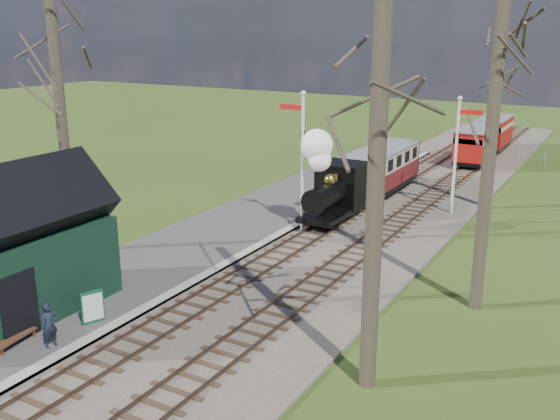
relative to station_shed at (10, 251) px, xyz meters
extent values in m
ellipsoid|color=#385B23|center=(-20.70, 56.00, -17.03)|extent=(57.60, 36.00, 16.20)
ellipsoid|color=#385B23|center=(-3.70, 66.00, -18.67)|extent=(64.00, 40.00, 18.00)
cube|color=brown|center=(5.60, 18.00, -2.22)|extent=(8.00, 60.00, 0.10)
cube|color=brown|center=(3.80, 18.00, -2.13)|extent=(0.07, 60.00, 0.12)
cube|color=brown|center=(4.80, 18.00, -2.13)|extent=(0.07, 60.00, 0.12)
cube|color=#38281C|center=(4.30, 18.00, -2.17)|extent=(1.60, 60.00, 0.09)
cube|color=brown|center=(6.40, 18.00, -2.13)|extent=(0.07, 60.00, 0.12)
cube|color=brown|center=(7.40, 18.00, -2.13)|extent=(0.07, 60.00, 0.12)
cube|color=#38281C|center=(6.90, 18.00, -2.17)|extent=(1.60, 60.00, 0.09)
cube|color=#474442|center=(0.80, 10.00, -2.17)|extent=(5.00, 44.00, 0.20)
cube|color=#B2AD9E|center=(3.10, 10.00, -2.16)|extent=(0.40, 44.00, 0.21)
cube|color=black|center=(0.00, 0.00, -0.77)|extent=(3.00, 6.00, 2.60)
cube|color=black|center=(0.00, 0.00, 1.08)|extent=(3.25, 6.30, 3.25)
cube|color=black|center=(1.52, -1.00, -1.07)|extent=(0.06, 1.20, 2.00)
cylinder|color=silver|center=(3.60, 12.00, 0.73)|extent=(0.14, 0.14, 6.00)
sphere|color=silver|center=(3.60, 12.00, 3.83)|extent=(0.24, 0.24, 0.24)
cube|color=#B7140F|center=(3.05, 12.00, 3.23)|extent=(1.10, 0.08, 0.22)
cube|color=black|center=(3.60, 12.00, 2.13)|extent=(0.18, 0.06, 0.30)
cylinder|color=silver|center=(8.60, 18.00, 0.48)|extent=(0.14, 0.14, 5.50)
sphere|color=silver|center=(8.60, 18.00, 3.33)|extent=(0.24, 0.24, 0.24)
cube|color=#B7140F|center=(9.15, 18.00, 2.73)|extent=(1.10, 0.08, 0.22)
cube|color=black|center=(8.60, 18.00, 1.63)|extent=(0.18, 0.06, 0.30)
cylinder|color=#382D23|center=(-3.00, 5.00, 3.23)|extent=(0.41, 0.41, 11.00)
cylinder|color=#382D23|center=(10.80, 2.00, 3.73)|extent=(0.42, 0.42, 12.00)
cylinder|color=#382D23|center=(12.10, 8.00, 2.73)|extent=(0.40, 0.40, 10.00)
cylinder|color=#382D23|center=(9.80, 20.00, 2.23)|extent=(0.39, 0.39, 9.00)
cube|color=slate|center=(4.60, 32.00, -1.52)|extent=(12.60, 0.02, 0.01)
cube|color=slate|center=(4.60, 32.00, -1.82)|extent=(12.60, 0.02, 0.02)
cylinder|color=slate|center=(4.60, 32.00, -1.77)|extent=(0.08, 0.08, 1.00)
cube|color=black|center=(4.30, 13.62, -1.62)|extent=(1.68, 3.95, 0.25)
cylinder|color=black|center=(4.30, 13.03, -0.74)|extent=(1.09, 2.57, 1.09)
cube|color=black|center=(4.30, 14.80, -0.64)|extent=(1.78, 1.58, 1.97)
cylinder|color=black|center=(4.30, 12.04, 0.15)|extent=(0.28, 0.28, 0.79)
sphere|color=#B78F35|center=(4.30, 13.32, -0.04)|extent=(0.51, 0.51, 0.51)
sphere|color=white|center=(4.40, 12.04, 1.09)|extent=(0.99, 0.99, 0.99)
sphere|color=white|center=(4.20, 12.14, 1.68)|extent=(1.38, 1.38, 1.38)
cylinder|color=black|center=(3.80, 12.44, -1.75)|extent=(0.10, 0.63, 0.63)
cylinder|color=black|center=(4.80, 12.44, -1.75)|extent=(0.10, 0.63, 0.63)
cube|color=black|center=(4.30, 19.62, -1.72)|extent=(1.88, 6.91, 0.30)
cube|color=#5B1416|center=(4.30, 19.62, -1.13)|extent=(1.97, 6.91, 0.89)
cube|color=#BEAC90|center=(4.30, 19.62, -0.24)|extent=(1.97, 6.91, 0.89)
cube|color=slate|center=(4.30, 19.62, 0.25)|extent=(2.07, 7.11, 0.12)
cube|color=black|center=(6.90, 29.87, -1.75)|extent=(1.74, 4.58, 0.27)
cube|color=#97100C|center=(6.90, 29.87, -1.20)|extent=(1.83, 4.58, 0.82)
cube|color=#BEAC90|center=(6.90, 29.87, -0.37)|extent=(1.83, 4.58, 0.82)
cube|color=slate|center=(6.90, 29.87, 0.08)|extent=(1.92, 4.76, 0.11)
cube|color=black|center=(6.90, 35.37, -1.75)|extent=(1.74, 4.58, 0.27)
cube|color=#97100C|center=(6.90, 35.37, -1.20)|extent=(1.83, 4.58, 0.82)
cube|color=#BEAC90|center=(6.90, 35.37, -0.37)|extent=(1.83, 4.58, 0.82)
cube|color=slate|center=(6.90, 35.37, 0.08)|extent=(1.92, 4.76, 0.11)
cube|color=#0F462A|center=(2.47, 0.77, -1.55)|extent=(0.35, 0.67, 1.03)
cube|color=silver|center=(2.52, 0.75, -1.55)|extent=(0.26, 0.56, 0.84)
cube|color=#4D2C1B|center=(1.58, -1.35, -1.84)|extent=(0.59, 1.43, 0.06)
cube|color=#4D2C1B|center=(1.41, -1.37, -1.57)|extent=(0.24, 1.38, 0.60)
cube|color=#4D2C1B|center=(1.44, -0.75, -1.97)|extent=(0.06, 0.06, 0.20)
imported|color=#1A1E2F|center=(2.53, -0.87, -1.42)|extent=(0.39, 0.52, 1.29)
camera|label=1|loc=(15.86, -11.22, 6.48)|focal=40.00mm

